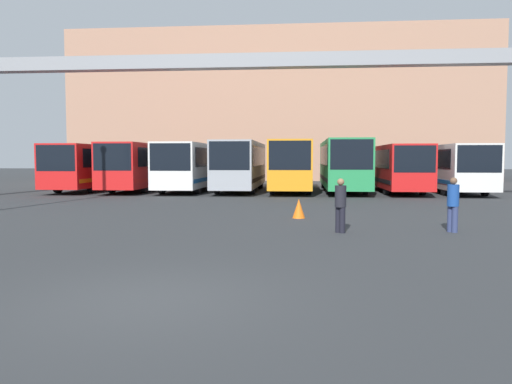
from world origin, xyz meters
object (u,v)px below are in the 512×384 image
Objects in this scene: bus_slot_3 at (241,163)px; bus_slot_4 at (292,163)px; traffic_cone at (299,208)px; bus_slot_1 at (144,164)px; pedestrian_near_center at (340,204)px; bus_slot_6 at (395,165)px; bus_slot_5 at (343,162)px; bus_slot_2 at (190,164)px; bus_slot_7 at (451,165)px; bus_slot_0 at (95,164)px; pedestrian_far_center at (453,203)px.

bus_slot_4 is (3.40, 0.02, 0.02)m from bus_slot_3.
bus_slot_1 is at bearing 124.71° from traffic_cone.
bus_slot_1 is 10.22m from bus_slot_4.
pedestrian_near_center is at bearing -57.81° from bus_slot_1.
pedestrian_near_center is at bearing -104.76° from bus_slot_6.
bus_slot_1 is at bearing 177.14° from bus_slot_4.
bus_slot_6 is (3.40, -0.12, -0.19)m from bus_slot_5.
bus_slot_2 reaches higher than traffic_cone.
bus_slot_4 is 15.24× the size of traffic_cone.
bus_slot_6 is 1.14× the size of bus_slot_7.
bus_slot_4 reaches higher than pedestrian_near_center.
bus_slot_5 is (17.02, 0.51, 0.15)m from bus_slot_0.
bus_slot_3 is (3.40, 0.30, 0.06)m from bus_slot_2.
bus_slot_4 is 6.83m from bus_slot_6.
bus_slot_1 is 1.09× the size of bus_slot_4.
bus_slot_0 is 1.09× the size of bus_slot_2.
bus_slot_0 is 20.42m from bus_slot_6.
bus_slot_2 is 0.94× the size of bus_slot_4.
pedestrian_near_center is (15.40, -18.66, -0.92)m from bus_slot_0.
bus_slot_4 reaches higher than traffic_cone.
bus_slot_7 is (6.81, -0.86, -0.19)m from bus_slot_5.
bus_slot_0 is at bearing 133.10° from traffic_cone.
bus_slot_6 is (10.21, 0.52, -0.14)m from bus_slot_3.
bus_slot_5 is (3.40, 0.62, 0.04)m from bus_slot_4.
traffic_cone is (10.77, -15.54, -1.47)m from bus_slot_1.
bus_slot_3 is at bearing 167.21° from pedestrian_far_center.
bus_slot_0 reaches higher than pedestrian_far_center.
bus_slot_4 is at bearing -175.81° from bus_slot_6.
bus_slot_3 is 13.62m from bus_slot_7.
bus_slot_0 reaches higher than pedestrian_near_center.
pedestrian_near_center is 2.26× the size of traffic_cone.
bus_slot_2 is at bearing -179.73° from bus_slot_7.
bus_slot_2 is at bearing -20.71° from pedestrian_near_center.
bus_slot_3 is 3.40m from bus_slot_4.
bus_slot_4 reaches higher than bus_slot_3.
bus_slot_5 is at bearing 5.26° from bus_slot_2.
pedestrian_far_center is (-5.11, -17.90, -0.87)m from bus_slot_7.
bus_slot_4 reaches higher than bus_slot_6.
bus_slot_0 is 6.89× the size of pedestrian_near_center.
bus_slot_7 is 17.72m from traffic_cone.
bus_slot_5 is 18.87m from pedestrian_far_center.
traffic_cone is at bearing -75.22° from bus_slot_3.
traffic_cone is at bearing -55.29° from bus_slot_1.
bus_slot_3 is at bearing -30.31° from pedestrian_near_center.
bus_slot_4 is (10.21, -0.51, 0.07)m from bus_slot_1.
pedestrian_near_center is (1.79, -18.55, -1.04)m from bus_slot_4.
bus_slot_5 is at bearing 79.69° from traffic_cone.
bus_slot_1 is at bearing 179.96° from bus_slot_6.
bus_slot_6 reaches higher than pedestrian_near_center.
pedestrian_near_center is (-1.61, -19.17, -1.08)m from bus_slot_5.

